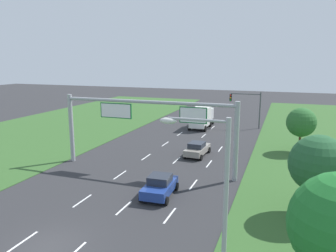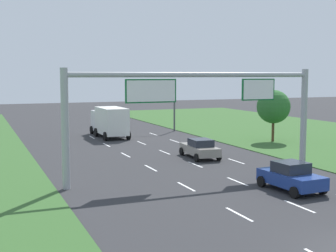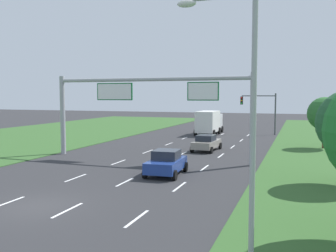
{
  "view_description": "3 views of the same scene",
  "coord_description": "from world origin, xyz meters",
  "px_view_note": "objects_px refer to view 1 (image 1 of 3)",
  "views": [
    {
      "loc": [
        12.14,
        -13.46,
        10.44
      ],
      "look_at": [
        1.41,
        16.28,
        4.0
      ],
      "focal_mm": 35.0,
      "sensor_mm": 36.0,
      "label": 1
    },
    {
      "loc": [
        -13.13,
        -12.65,
        6.57
      ],
      "look_at": [
        -0.42,
        18.01,
        2.96
      ],
      "focal_mm": 50.0,
      "sensor_mm": 36.0,
      "label": 2
    },
    {
      "loc": [
        11.75,
        -14.33,
        5.27
      ],
      "look_at": [
        0.43,
        17.57,
        2.52
      ],
      "focal_mm": 40.0,
      "sensor_mm": 36.0,
      "label": 3
    }
  ],
  "objects_px": {
    "roadside_tree_mid": "(318,164)",
    "street_lamp": "(215,209)",
    "car_lead_silver": "(197,149)",
    "box_truck": "(202,117)",
    "car_near_red": "(160,186)",
    "traffic_light_mast": "(247,103)",
    "sign_gantry": "(146,120)",
    "roadside_tree_far": "(301,122)"
  },
  "relations": [
    {
      "from": "box_truck",
      "to": "traffic_light_mast",
      "type": "distance_m",
      "value": 7.27
    },
    {
      "from": "street_lamp",
      "to": "roadside_tree_far",
      "type": "xyz_separation_m",
      "value": [
        4.01,
        28.11,
        -1.59
      ]
    },
    {
      "from": "box_truck",
      "to": "roadside_tree_far",
      "type": "distance_m",
      "value": 17.13
    },
    {
      "from": "sign_gantry",
      "to": "traffic_light_mast",
      "type": "xyz_separation_m",
      "value": [
        6.6,
        23.6,
        -1.02
      ]
    },
    {
      "from": "traffic_light_mast",
      "to": "street_lamp",
      "type": "relative_size",
      "value": 0.66
    },
    {
      "from": "car_lead_silver",
      "to": "roadside_tree_far",
      "type": "relative_size",
      "value": 0.85
    },
    {
      "from": "car_lead_silver",
      "to": "street_lamp",
      "type": "relative_size",
      "value": 0.51
    },
    {
      "from": "sign_gantry",
      "to": "roadside_tree_far",
      "type": "distance_m",
      "value": 18.18
    },
    {
      "from": "car_near_red",
      "to": "sign_gantry",
      "type": "xyz_separation_m",
      "value": [
        -3.36,
        5.27,
        4.07
      ]
    },
    {
      "from": "car_near_red",
      "to": "street_lamp",
      "type": "height_order",
      "value": "street_lamp"
    },
    {
      "from": "car_lead_silver",
      "to": "roadside_tree_mid",
      "type": "xyz_separation_m",
      "value": [
        11.14,
        -11.14,
        2.93
      ]
    },
    {
      "from": "car_lead_silver",
      "to": "traffic_light_mast",
      "type": "distance_m",
      "value": 17.9
    },
    {
      "from": "car_lead_silver",
      "to": "roadside_tree_mid",
      "type": "height_order",
      "value": "roadside_tree_mid"
    },
    {
      "from": "roadside_tree_mid",
      "to": "traffic_light_mast",
      "type": "bearing_deg",
      "value": 105.4
    },
    {
      "from": "car_near_red",
      "to": "roadside_tree_far",
      "type": "height_order",
      "value": "roadside_tree_far"
    },
    {
      "from": "car_near_red",
      "to": "traffic_light_mast",
      "type": "height_order",
      "value": "traffic_light_mast"
    },
    {
      "from": "traffic_light_mast",
      "to": "roadside_tree_mid",
      "type": "xyz_separation_m",
      "value": [
        7.84,
        -28.46,
        -0.16
      ]
    },
    {
      "from": "traffic_light_mast",
      "to": "roadside_tree_far",
      "type": "height_order",
      "value": "traffic_light_mast"
    },
    {
      "from": "street_lamp",
      "to": "roadside_tree_mid",
      "type": "distance_m",
      "value": 12.6
    },
    {
      "from": "traffic_light_mast",
      "to": "street_lamp",
      "type": "distance_m",
      "value": 40.31
    },
    {
      "from": "sign_gantry",
      "to": "car_near_red",
      "type": "bearing_deg",
      "value": -57.44
    },
    {
      "from": "box_truck",
      "to": "roadside_tree_mid",
      "type": "relative_size",
      "value": 1.28
    },
    {
      "from": "street_lamp",
      "to": "roadside_tree_far",
      "type": "relative_size",
      "value": 1.65
    },
    {
      "from": "box_truck",
      "to": "roadside_tree_far",
      "type": "bearing_deg",
      "value": -35.6
    },
    {
      "from": "traffic_light_mast",
      "to": "car_lead_silver",
      "type": "bearing_deg",
      "value": -100.78
    },
    {
      "from": "car_near_red",
      "to": "street_lamp",
      "type": "xyz_separation_m",
      "value": [
        6.58,
        -11.28,
        4.27
      ]
    },
    {
      "from": "traffic_light_mast",
      "to": "roadside_tree_far",
      "type": "distance_m",
      "value": 14.12
    },
    {
      "from": "roadside_tree_mid",
      "to": "street_lamp",
      "type": "bearing_deg",
      "value": -111.02
    },
    {
      "from": "car_lead_silver",
      "to": "box_truck",
      "type": "distance_m",
      "value": 15.47
    },
    {
      "from": "car_lead_silver",
      "to": "street_lamp",
      "type": "xyz_separation_m",
      "value": [
        6.65,
        -22.83,
        4.31
      ]
    },
    {
      "from": "car_near_red",
      "to": "car_lead_silver",
      "type": "xyz_separation_m",
      "value": [
        -0.06,
        11.55,
        -0.04
      ]
    },
    {
      "from": "sign_gantry",
      "to": "street_lamp",
      "type": "height_order",
      "value": "street_lamp"
    },
    {
      "from": "box_truck",
      "to": "roadside_tree_mid",
      "type": "height_order",
      "value": "roadside_tree_mid"
    },
    {
      "from": "roadside_tree_mid",
      "to": "car_lead_silver",
      "type": "bearing_deg",
      "value": 135.0
    },
    {
      "from": "box_truck",
      "to": "car_near_red",
      "type": "bearing_deg",
      "value": -83.31
    },
    {
      "from": "car_lead_silver",
      "to": "traffic_light_mast",
      "type": "relative_size",
      "value": 0.78
    },
    {
      "from": "sign_gantry",
      "to": "roadside_tree_far",
      "type": "bearing_deg",
      "value": 39.63
    },
    {
      "from": "roadside_tree_far",
      "to": "sign_gantry",
      "type": "bearing_deg",
      "value": -140.37
    },
    {
      "from": "car_near_red",
      "to": "street_lamp",
      "type": "relative_size",
      "value": 0.48
    },
    {
      "from": "car_lead_silver",
      "to": "sign_gantry",
      "type": "distance_m",
      "value": 8.2
    },
    {
      "from": "sign_gantry",
      "to": "traffic_light_mast",
      "type": "relative_size",
      "value": 3.08
    },
    {
      "from": "car_near_red",
      "to": "street_lamp",
      "type": "distance_m",
      "value": 13.74
    }
  ]
}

